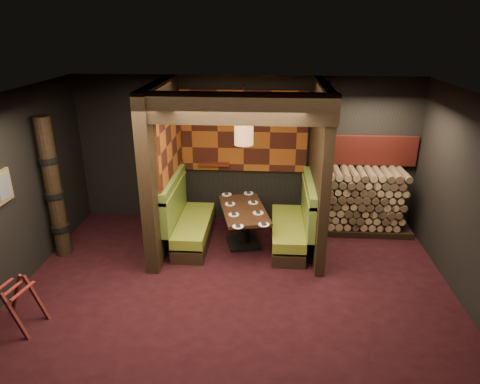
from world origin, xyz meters
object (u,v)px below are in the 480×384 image
(luggage_rack, at_px, (15,303))
(firewood_stack, at_px, (365,201))
(booth_bench_right, at_px, (294,225))
(dining_table, at_px, (244,221))
(pendant_lamp, at_px, (244,131))
(booth_bench_left, at_px, (188,222))
(totem_column, at_px, (54,190))

(luggage_rack, relative_size, firewood_stack, 0.41)
(booth_bench_right, relative_size, dining_table, 1.09)
(booth_bench_right, distance_m, pendant_lamp, 1.92)
(firewood_stack, bearing_deg, pendant_lamp, -161.04)
(booth_bench_right, height_order, dining_table, booth_bench_right)
(pendant_lamp, height_order, luggage_rack, pendant_lamp)
(firewood_stack, bearing_deg, booth_bench_left, -167.83)
(luggage_rack, height_order, firewood_stack, firewood_stack)
(dining_table, bearing_deg, luggage_rack, -139.46)
(dining_table, distance_m, luggage_rack, 3.72)
(booth_bench_right, relative_size, pendant_lamp, 1.64)
(booth_bench_right, xyz_separation_m, totem_column, (-3.98, -0.55, 0.79))
(booth_bench_right, relative_size, totem_column, 0.67)
(booth_bench_left, height_order, pendant_lamp, pendant_lamp)
(luggage_rack, bearing_deg, totem_column, 98.04)
(booth_bench_left, xyz_separation_m, totem_column, (-2.09, -0.55, 0.79))
(booth_bench_right, xyz_separation_m, luggage_rack, (-3.71, -2.44, -0.05))
(firewood_stack, bearing_deg, booth_bench_right, -152.65)
(pendant_lamp, relative_size, firewood_stack, 0.56)
(luggage_rack, bearing_deg, firewood_stack, 31.76)
(pendant_lamp, bearing_deg, totem_column, -171.18)
(dining_table, height_order, pendant_lamp, pendant_lamp)
(dining_table, bearing_deg, pendant_lamp, -90.00)
(pendant_lamp, height_order, firewood_stack, pendant_lamp)
(totem_column, bearing_deg, pendant_lamp, 8.82)
(luggage_rack, distance_m, firewood_stack, 5.97)
(pendant_lamp, relative_size, luggage_rack, 1.39)
(booth_bench_left, bearing_deg, pendant_lamp, -4.01)
(dining_table, bearing_deg, booth_bench_right, 1.31)
(booth_bench_left, height_order, firewood_stack, firewood_stack)
(dining_table, xyz_separation_m, firewood_stack, (2.24, 0.72, 0.14))
(booth_bench_right, bearing_deg, booth_bench_left, 180.00)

